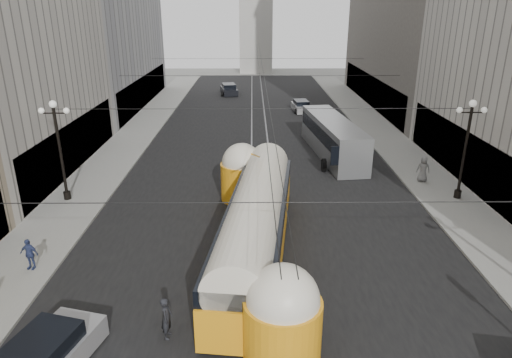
{
  "coord_description": "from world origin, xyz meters",
  "views": [
    {
      "loc": [
        -0.66,
        -9.11,
        11.77
      ],
      "look_at": [
        -0.49,
        13.75,
        3.09
      ],
      "focal_mm": 32.0,
      "sensor_mm": 36.0,
      "label": 1
    }
  ],
  "objects_px": {
    "city_bus": "(333,136)",
    "pedestrian_sidewalk_right": "(423,169)",
    "pedestrian_crossing_a": "(167,318)",
    "streetcar": "(256,222)",
    "pedestrian_sidewalk_left": "(29,254)"
  },
  "relations": [
    {
      "from": "pedestrian_crossing_a",
      "to": "pedestrian_sidewalk_left",
      "type": "distance_m",
      "value": 8.62
    },
    {
      "from": "streetcar",
      "to": "pedestrian_sidewalk_right",
      "type": "bearing_deg",
      "value": 39.99
    },
    {
      "from": "pedestrian_crossing_a",
      "to": "streetcar",
      "type": "bearing_deg",
      "value": -26.46
    },
    {
      "from": "streetcar",
      "to": "pedestrian_sidewalk_right",
      "type": "xyz_separation_m",
      "value": [
        11.83,
        9.92,
        -0.78
      ]
    },
    {
      "from": "streetcar",
      "to": "pedestrian_crossing_a",
      "type": "distance_m",
      "value": 7.0
    },
    {
      "from": "pedestrian_sidewalk_right",
      "to": "streetcar",
      "type": "bearing_deg",
      "value": 57.31
    },
    {
      "from": "city_bus",
      "to": "pedestrian_sidewalk_left",
      "type": "bearing_deg",
      "value": -133.86
    },
    {
      "from": "city_bus",
      "to": "pedestrian_crossing_a",
      "type": "bearing_deg",
      "value": -113.73
    },
    {
      "from": "city_bus",
      "to": "pedestrian_sidewalk_left",
      "type": "xyz_separation_m",
      "value": [
        -17.13,
        -17.83,
        -0.75
      ]
    },
    {
      "from": "city_bus",
      "to": "pedestrian_crossing_a",
      "type": "xyz_separation_m",
      "value": [
        -9.89,
        -22.5,
        -0.82
      ]
    },
    {
      "from": "city_bus",
      "to": "pedestrian_crossing_a",
      "type": "height_order",
      "value": "city_bus"
    },
    {
      "from": "streetcar",
      "to": "pedestrian_sidewalk_left",
      "type": "xyz_separation_m",
      "value": [
        -10.64,
        -1.38,
        -0.93
      ]
    },
    {
      "from": "city_bus",
      "to": "pedestrian_sidewalk_right",
      "type": "xyz_separation_m",
      "value": [
        5.34,
        -6.53,
        -0.6
      ]
    },
    {
      "from": "pedestrian_sidewalk_right",
      "to": "pedestrian_sidewalk_left",
      "type": "relative_size",
      "value": 1.2
    },
    {
      "from": "streetcar",
      "to": "pedestrian_sidewalk_left",
      "type": "bearing_deg",
      "value": -172.64
    }
  ]
}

